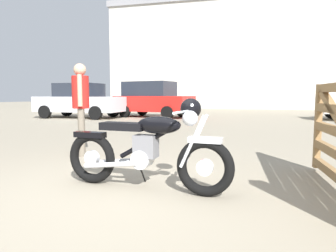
{
  "coord_description": "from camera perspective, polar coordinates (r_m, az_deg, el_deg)",
  "views": [
    {
      "loc": [
        1.67,
        -2.8,
        1.09
      ],
      "look_at": [
        0.3,
        1.13,
        0.67
      ],
      "focal_mm": 32.26,
      "sensor_mm": 36.0,
      "label": 1
    }
  ],
  "objects": [
    {
      "name": "vintage_motorcycle",
      "position": [
        3.51,
        -3.52,
        -4.09
      ],
      "size": [
        2.08,
        0.74,
        1.07
      ],
      "rotation": [
        0.0,
        0.0,
        -0.02
      ],
      "color": "black",
      "rests_on": "ground_plane"
    },
    {
      "name": "dark_sedan_left",
      "position": [
        15.36,
        -16.35,
        4.61
      ],
      "size": [
        4.28,
        2.08,
        1.67
      ],
      "rotation": [
        0.0,
        0.0,
        3.19
      ],
      "color": "black",
      "rests_on": "ground_plane"
    },
    {
      "name": "ground_plane",
      "position": [
        3.44,
        -11.23,
        -12.84
      ],
      "size": [
        80.0,
        80.0,
        0.0
      ],
      "primitive_type": "plane",
      "color": "gray"
    },
    {
      "name": "bystander",
      "position": [
        5.66,
        -16.17,
        4.82
      ],
      "size": [
        0.3,
        0.4,
        1.66
      ],
      "rotation": [
        0.0,
        0.0,
        0.56
      ],
      "color": "#706656",
      "rests_on": "ground_plane"
    },
    {
      "name": "industrial_building",
      "position": [
        30.47,
        10.87,
        12.43
      ],
      "size": [
        20.48,
        12.7,
        18.49
      ],
      "rotation": [
        0.0,
        0.0,
        0.08
      ],
      "color": "beige",
      "rests_on": "ground_plane"
    },
    {
      "name": "white_estate_far",
      "position": [
        15.29,
        -3.0,
        5.13
      ],
      "size": [
        4.09,
        2.23,
        1.78
      ],
      "rotation": [
        0.0,
        0.0,
        -0.14
      ],
      "color": "black",
      "rests_on": "ground_plane"
    }
  ]
}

